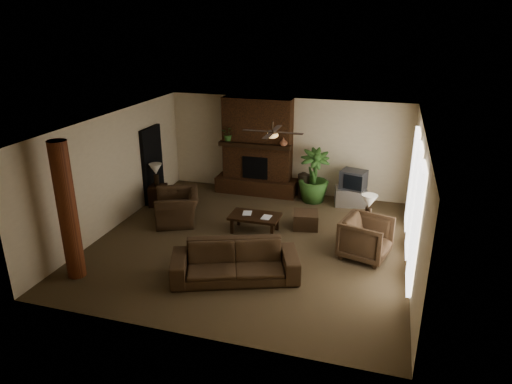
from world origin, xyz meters
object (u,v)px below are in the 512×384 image
(floor_plant, at_px, (313,187))
(side_table_right, at_px, (364,231))
(side_table_left, at_px, (158,195))
(lamp_right, at_px, (369,203))
(coffee_table, at_px, (255,217))
(ottoman, at_px, (305,220))
(tv_stand, at_px, (351,197))
(armchair_right, at_px, (366,236))
(floor_vase, at_px, (304,183))
(log_column, at_px, (68,211))
(armchair_left, at_px, (177,202))
(sofa, at_px, (235,256))
(lamp_left, at_px, (156,171))

(floor_plant, xyz_separation_m, side_table_right, (1.56, -2.22, -0.15))
(side_table_left, bearing_deg, side_table_right, -7.38)
(floor_plant, bearing_deg, lamp_right, -54.44)
(coffee_table, distance_m, ottoman, 1.29)
(tv_stand, relative_size, lamp_right, 1.31)
(armchair_right, relative_size, floor_vase, 1.29)
(coffee_table, bearing_deg, armchair_right, -11.59)
(log_column, distance_m, lamp_right, 6.32)
(log_column, height_order, floor_vase, log_column)
(armchair_left, height_order, lamp_right, lamp_right)
(floor_vase, bearing_deg, tv_stand, -8.71)
(lamp_right, bearing_deg, floor_plant, 125.56)
(side_table_right, bearing_deg, floor_plant, 125.22)
(sofa, relative_size, armchair_left, 2.06)
(side_table_right, bearing_deg, coffee_table, -176.29)
(armchair_right, relative_size, ottoman, 1.65)
(armchair_right, relative_size, tv_stand, 1.17)
(lamp_left, distance_m, side_table_right, 5.74)
(coffee_table, relative_size, side_table_right, 2.18)
(log_column, height_order, lamp_right, log_column)
(floor_vase, bearing_deg, log_column, -122.72)
(log_column, relative_size, side_table_right, 5.09)
(coffee_table, bearing_deg, sofa, -83.85)
(tv_stand, height_order, side_table_left, side_table_left)
(armchair_left, xyz_separation_m, floor_plant, (3.07, 2.37, -0.11))
(sofa, bearing_deg, coffee_table, 75.48)
(log_column, height_order, armchair_right, log_column)
(armchair_left, height_order, side_table_right, armchair_left)
(lamp_left, bearing_deg, armchair_left, -40.00)
(armchair_left, xyz_separation_m, tv_stand, (4.12, 2.35, -0.28))
(lamp_left, bearing_deg, armchair_right, -13.86)
(sofa, xyz_separation_m, lamp_right, (2.40, 2.27, 0.51))
(floor_plant, bearing_deg, floor_vase, 148.08)
(armchair_left, height_order, coffee_table, armchair_left)
(lamp_left, bearing_deg, side_table_right, -7.08)
(lamp_left, relative_size, side_table_right, 1.18)
(armchair_left, distance_m, floor_plant, 3.88)
(tv_stand, bearing_deg, log_column, -142.88)
(log_column, xyz_separation_m, sofa, (3.10, 0.82, -0.91))
(lamp_right, bearing_deg, armchair_right, -88.27)
(sofa, relative_size, lamp_right, 3.84)
(floor_plant, height_order, lamp_left, lamp_left)
(armchair_left, bearing_deg, coffee_table, 64.63)
(floor_plant, xyz_separation_m, lamp_left, (-4.08, -1.52, 0.58))
(armchair_right, distance_m, floor_plant, 3.36)
(tv_stand, xyz_separation_m, side_table_right, (0.51, -2.20, 0.03))
(floor_vase, bearing_deg, lamp_right, -51.84)
(ottoman, xyz_separation_m, floor_vase, (-0.44, 1.99, 0.23))
(tv_stand, distance_m, lamp_right, 2.45)
(sofa, relative_size, side_table_left, 4.54)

